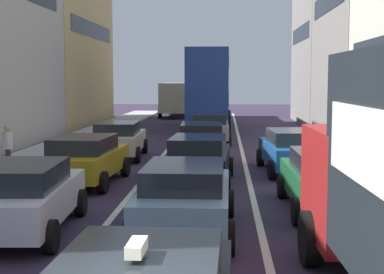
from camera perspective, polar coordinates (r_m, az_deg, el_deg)
The scene contains 15 objects.
sidewalk_left at distance 25.34m, azimuth -14.24°, elevation -1.54°, with size 2.60×64.00×0.14m, color #AAAAAA.
lane_stripe_left at distance 24.31m, azimuth -2.92°, elevation -1.82°, with size 0.16×60.00×0.01m, color silver.
lane_stripe_right at distance 24.18m, azimuth 5.12°, elevation -1.88°, with size 0.16×60.00×0.01m, color silver.
sedan_centre_lane_second at distance 11.93m, azimuth -0.69°, elevation -5.93°, with size 2.09×4.31×1.49m.
wagon_left_lane_second at distance 12.47m, azimuth -16.60°, elevation -5.66°, with size 2.28×4.40×1.49m.
hatchback_centre_lane_third at distance 17.53m, azimuth 0.65°, elevation -2.16°, with size 2.20×4.37×1.49m.
sedan_left_lane_third at distance 17.84m, azimuth -10.64°, elevation -2.12°, with size 2.23×4.38×1.49m.
coupe_centre_lane_fourth at distance 22.69m, azimuth 0.94°, elevation -0.34°, with size 2.18×4.36×1.49m.
sedan_left_lane_fourth at distance 23.52m, azimuth -7.36°, elevation -0.18°, with size 2.20×4.37×1.49m.
sedan_centre_lane_fifth at distance 28.82m, azimuth 1.84°, elevation 0.96°, with size 2.12×4.33×1.49m.
sedan_right_lane_behind_truck at distance 14.32m, azimuth 13.37°, elevation -4.11°, with size 2.12×4.33×1.49m.
wagon_right_lane_far at distance 20.00m, azimuth 10.03°, elevation -1.26°, with size 2.30×4.41×1.49m.
bus_mid_queue_primary at distance 37.62m, azimuth 1.77°, elevation 5.19°, with size 2.85×10.52×5.06m.
bus_far_queue_secondary at distance 50.70m, azimuth -1.58°, elevation 4.13°, with size 3.17×10.61×2.90m.
pedestrian_near_kerb at distance 20.70m, azimuth -17.93°, elevation -0.80°, with size 0.34×0.52×1.66m.
Camera 1 is at (0.92, -3.96, 3.22)m, focal length 53.35 mm.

